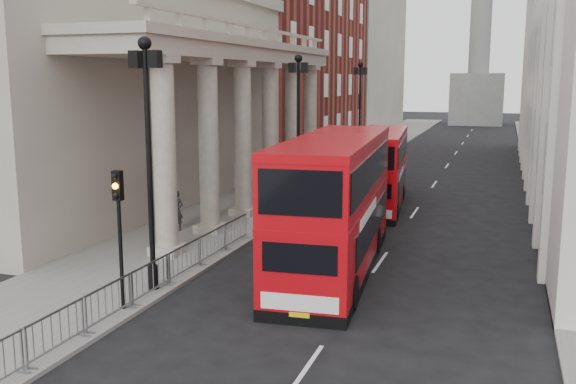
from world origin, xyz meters
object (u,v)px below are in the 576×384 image
object	(u,v)px
pedestrian_c	(278,180)
pedestrian_a	(176,210)
lamp_post_north	(360,107)
pedestrian_b	(207,201)
monument_column	(481,21)
lamp_post_mid	(298,119)
traffic_light	(119,214)
lamp_post_south	(149,147)
bus_far	(381,168)
bus_near	(335,202)

from	to	relation	value
pedestrian_c	pedestrian_a	bearing A→B (deg)	-111.65
lamp_post_north	pedestrian_b	bearing A→B (deg)	-97.87
monument_column	lamp_post_mid	world-z (taller)	monument_column
traffic_light	pedestrian_c	bearing A→B (deg)	96.06
lamp_post_south	bus_far	world-z (taller)	lamp_post_south
traffic_light	pedestrian_b	xyz separation A→B (m)	(-3.09, 12.42, -2.03)
bus_far	pedestrian_b	xyz separation A→B (m)	(-7.52, -6.64, -1.15)
lamp_post_north	pedestrian_b	distance (m)	22.14
lamp_post_mid	traffic_light	xyz separation A→B (m)	(0.10, -18.02, -1.80)
traffic_light	pedestrian_b	size ratio (longest dim) A/B	2.26
lamp_post_mid	pedestrian_a	bearing A→B (deg)	-112.19
traffic_light	bus_near	world-z (taller)	bus_near
lamp_post_mid	pedestrian_b	distance (m)	7.42
bus_near	pedestrian_c	distance (m)	15.88
lamp_post_mid	monument_column	bearing A→B (deg)	84.76
traffic_light	bus_near	size ratio (longest dim) A/B	0.36
monument_column	bus_far	size ratio (longest dim) A/B	5.39
bus_far	pedestrian_c	xyz separation A→B (m)	(-6.60, 1.41, -1.23)
pedestrian_a	bus_near	bearing A→B (deg)	-23.83
bus_far	pedestrian_a	size ratio (longest dim) A/B	5.34
monument_column	bus_near	size ratio (longest dim) A/B	4.58
lamp_post_south	pedestrian_c	distance (m)	18.98
traffic_light	pedestrian_a	xyz separation A→B (m)	(-3.44, 9.84, -2.04)
lamp_post_north	bus_near	distance (m)	28.17
traffic_light	bus_far	xyz separation A→B (m)	(4.43, 19.06, -0.88)
bus_near	pedestrian_c	bearing A→B (deg)	112.61
lamp_post_north	pedestrian_a	world-z (taller)	lamp_post_north
lamp_post_mid	pedestrian_b	bearing A→B (deg)	-118.07
pedestrian_c	lamp_post_north	bearing A→B (deg)	66.44
lamp_post_north	pedestrian_c	world-z (taller)	lamp_post_north
monument_column	bus_near	world-z (taller)	monument_column
monument_column	lamp_post_south	bearing A→B (deg)	-94.29
bus_near	bus_far	size ratio (longest dim) A/B	1.18
lamp_post_mid	pedestrian_a	world-z (taller)	lamp_post_mid
traffic_light	bus_near	distance (m)	8.17
lamp_post_south	pedestrian_a	distance (m)	9.33
pedestrian_a	pedestrian_c	bearing A→B (deg)	81.37
lamp_post_south	pedestrian_c	bearing A→B (deg)	96.41
lamp_post_mid	bus_far	size ratio (longest dim) A/B	0.83
lamp_post_south	bus_far	xyz separation A→B (m)	(4.53, 17.04, -2.68)
pedestrian_b	bus_far	bearing A→B (deg)	-134.74
bus_near	pedestrian_a	world-z (taller)	bus_near
lamp_post_south	pedestrian_b	world-z (taller)	lamp_post_south
bus_far	pedestrian_b	world-z (taller)	bus_far
lamp_post_south	lamp_post_north	bearing A→B (deg)	90.00
bus_near	bus_far	bearing A→B (deg)	88.21
lamp_post_mid	pedestrian_b	world-z (taller)	lamp_post_mid
traffic_light	bus_far	bearing A→B (deg)	76.91
lamp_post_south	lamp_post_north	world-z (taller)	same
monument_column	lamp_post_north	bearing A→B (deg)	-96.72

